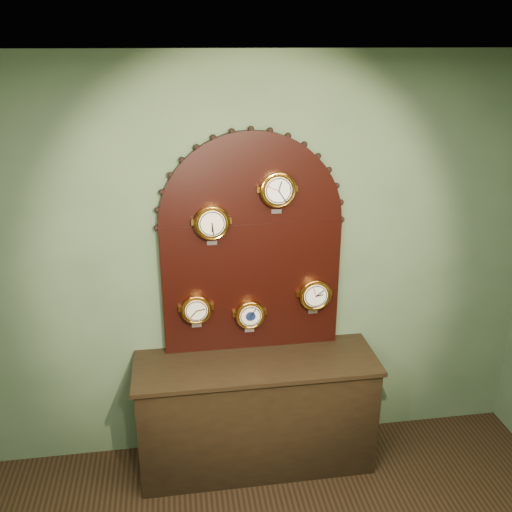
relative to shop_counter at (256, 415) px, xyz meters
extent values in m
plane|color=#475D40|center=(0.00, 0.27, 1.00)|extent=(4.00, 0.00, 4.00)
plane|color=white|center=(0.00, -2.23, 2.40)|extent=(5.00, 5.00, 0.00)
cube|color=black|center=(0.00, 0.00, 0.00)|extent=(1.60, 0.50, 0.80)
cube|color=black|center=(0.00, 0.22, 0.88)|extent=(1.20, 0.06, 0.90)
cylinder|color=black|center=(0.00, 0.22, 1.33)|extent=(1.20, 0.06, 1.20)
cylinder|color=orange|center=(-0.26, 0.16, 1.37)|extent=(0.21, 0.08, 0.21)
torus|color=orange|center=(-0.26, 0.13, 1.37)|extent=(0.23, 0.02, 0.23)
cylinder|color=beige|center=(-0.26, 0.12, 1.37)|extent=(0.17, 0.01, 0.17)
cube|color=silver|center=(-0.26, 0.19, 1.22)|extent=(0.06, 0.01, 0.03)
cylinder|color=orange|center=(0.16, 0.16, 1.57)|extent=(0.22, 0.08, 0.22)
torus|color=orange|center=(0.16, 0.13, 1.57)|extent=(0.23, 0.02, 0.23)
cylinder|color=silver|center=(0.16, 0.12, 1.57)|extent=(0.17, 0.01, 0.17)
cube|color=silver|center=(0.16, 0.19, 1.42)|extent=(0.07, 0.01, 0.03)
cylinder|color=orange|center=(-0.38, 0.16, 0.77)|extent=(0.19, 0.08, 0.19)
torus|color=orange|center=(-0.38, 0.13, 0.77)|extent=(0.20, 0.02, 0.20)
cylinder|color=beige|center=(-0.38, 0.12, 0.77)|extent=(0.15, 0.01, 0.15)
cube|color=silver|center=(-0.38, 0.19, 0.64)|extent=(0.07, 0.01, 0.03)
cylinder|color=orange|center=(-0.02, 0.16, 0.71)|extent=(0.19, 0.08, 0.19)
torus|color=orange|center=(-0.02, 0.13, 0.71)|extent=(0.20, 0.02, 0.20)
cylinder|color=beige|center=(-0.02, 0.12, 0.71)|extent=(0.15, 0.01, 0.15)
cube|color=silver|center=(-0.02, 0.19, 0.57)|extent=(0.07, 0.01, 0.03)
cylinder|color=#0D173A|center=(-0.02, 0.12, 0.71)|extent=(0.07, 0.00, 0.07)
cylinder|color=orange|center=(0.43, 0.16, 0.83)|extent=(0.20, 0.08, 0.20)
torus|color=orange|center=(0.43, 0.13, 0.83)|extent=(0.22, 0.02, 0.22)
cylinder|color=silver|center=(0.43, 0.12, 0.83)|extent=(0.16, 0.01, 0.16)
cube|color=silver|center=(0.43, 0.19, 0.68)|extent=(0.06, 0.01, 0.03)
camera|label=1|loc=(-0.49, -3.24, 2.45)|focal=39.60mm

